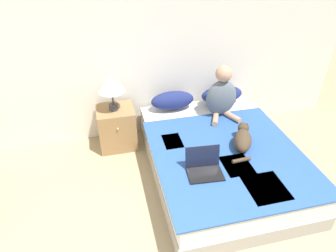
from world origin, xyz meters
TOP-DOWN VIEW (x-y plane):
  - wall_back at (0.00, 3.06)m, footprint 5.71×0.05m
  - bed at (0.69, 1.93)m, footprint 1.62×2.12m
  - pillow_near at (0.34, 2.83)m, footprint 0.58×0.27m
  - pillow_far at (1.05, 2.83)m, footprint 0.58×0.27m
  - person_sitting at (0.91, 2.53)m, footprint 0.40×0.39m
  - cat_tabby at (0.90, 1.83)m, footprint 0.38×0.50m
  - laptop_open at (0.34, 1.52)m, footprint 0.37×0.31m
  - nightstand at (-0.43, 2.77)m, footprint 0.48×0.45m
  - table_lamp at (-0.45, 2.76)m, footprint 0.33×0.33m

SIDE VIEW (x-z plane):
  - bed at x=0.69m, z-range 0.00..0.44m
  - nightstand at x=-0.43m, z-range 0.00..0.57m
  - laptop_open at x=0.34m, z-range 0.37..0.62m
  - cat_tabby at x=0.90m, z-range 0.44..0.64m
  - pillow_near at x=0.34m, z-range 0.44..0.69m
  - pillow_far at x=1.05m, z-range 0.44..0.69m
  - person_sitting at x=0.91m, z-range 0.39..1.07m
  - table_lamp at x=-0.45m, z-range 0.69..1.16m
  - wall_back at x=0.00m, z-range 0.00..2.55m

